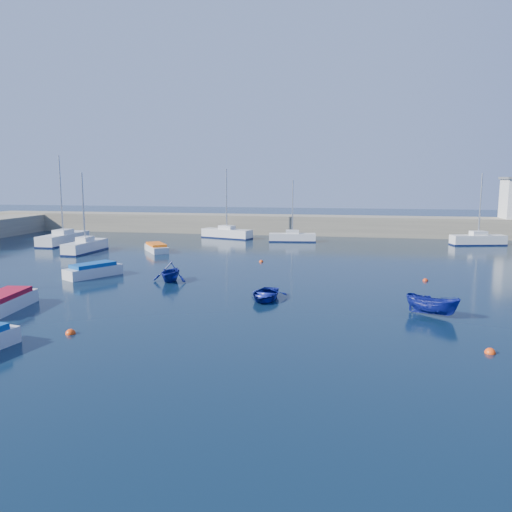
% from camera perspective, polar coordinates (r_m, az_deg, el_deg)
% --- Properties ---
extents(ground, '(220.00, 220.00, 0.00)m').
position_cam_1_polar(ground, '(25.10, -2.96, -8.97)').
color(ground, black).
rests_on(ground, ground).
extents(back_wall, '(96.00, 4.50, 2.60)m').
position_cam_1_polar(back_wall, '(69.74, 5.99, 3.54)').
color(back_wall, gray).
rests_on(back_wall, ground).
extents(sailboat_3, '(2.07, 6.29, 8.30)m').
position_cam_1_polar(sailboat_3, '(55.45, -18.92, 1.08)').
color(sailboat_3, silver).
rests_on(sailboat_3, ground).
extents(sailboat_4, '(2.32, 7.96, 10.36)m').
position_cam_1_polar(sailboat_4, '(63.42, -21.15, 1.91)').
color(sailboat_4, silver).
rests_on(sailboat_4, ground).
extents(sailboat_5, '(7.01, 3.93, 8.95)m').
position_cam_1_polar(sailboat_5, '(65.20, -3.36, 2.63)').
color(sailboat_5, silver).
rests_on(sailboat_5, ground).
extents(sailboat_6, '(5.82, 2.27, 7.52)m').
position_cam_1_polar(sailboat_6, '(61.60, 4.17, 2.18)').
color(sailboat_6, silver).
rests_on(sailboat_6, ground).
extents(sailboat_7, '(6.43, 3.19, 8.28)m').
position_cam_1_polar(sailboat_7, '(63.79, 24.04, 1.74)').
color(sailboat_7, silver).
rests_on(sailboat_7, ground).
extents(motorboat_0, '(2.25, 5.00, 1.08)m').
position_cam_1_polar(motorboat_0, '(32.93, -26.85, -4.70)').
color(motorboat_0, silver).
rests_on(motorboat_0, ground).
extents(motorboat_1, '(3.56, 4.65, 1.09)m').
position_cam_1_polar(motorboat_1, '(41.43, -18.10, -1.56)').
color(motorboat_1, silver).
rests_on(motorboat_1, ground).
extents(motorboat_2, '(3.85, 4.51, 0.91)m').
position_cam_1_polar(motorboat_2, '(53.89, -11.32, 0.93)').
color(motorboat_2, silver).
rests_on(motorboat_2, ground).
extents(dinghy_center, '(2.70, 3.58, 0.70)m').
position_cam_1_polar(dinghy_center, '(31.96, 1.05, -4.41)').
color(dinghy_center, navy).
rests_on(dinghy_center, ground).
extents(dinghy_left, '(2.58, 2.97, 1.54)m').
position_cam_1_polar(dinghy_left, '(38.02, -9.77, -1.75)').
color(dinghy_left, navy).
rests_on(dinghy_left, ground).
extents(dinghy_right, '(3.25, 2.52, 1.19)m').
position_cam_1_polar(dinghy_right, '(29.96, 19.50, -5.35)').
color(dinghy_right, navy).
rests_on(dinghy_right, ground).
extents(buoy_0, '(0.51, 0.51, 0.51)m').
position_cam_1_polar(buoy_0, '(26.85, -20.42, -8.34)').
color(buoy_0, '#F6410C').
rests_on(buoy_0, ground).
extents(buoy_1, '(0.42, 0.42, 0.42)m').
position_cam_1_polar(buoy_1, '(39.93, 18.79, -2.72)').
color(buoy_1, red).
rests_on(buoy_1, ground).
extents(buoy_3, '(0.39, 0.39, 0.39)m').
position_cam_1_polar(buoy_3, '(46.40, 0.60, -0.69)').
color(buoy_3, '#F6410C').
rests_on(buoy_3, ground).
extents(buoy_5, '(0.48, 0.48, 0.48)m').
position_cam_1_polar(buoy_5, '(24.84, 25.18, -10.02)').
color(buoy_5, '#F6410C').
rests_on(buoy_5, ground).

